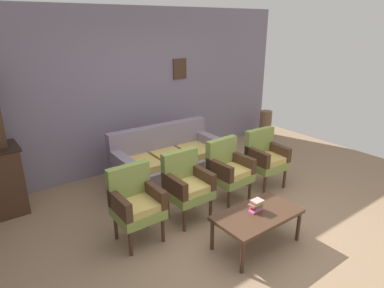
% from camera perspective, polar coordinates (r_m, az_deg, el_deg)
% --- Properties ---
extents(ground_plane, '(7.68, 7.68, 0.00)m').
position_cam_1_polar(ground_plane, '(4.35, 8.31, -14.36)').
color(ground_plane, '#997A5B').
extents(wall_back_with_decor, '(6.40, 0.09, 2.70)m').
position_cam_1_polar(wall_back_with_decor, '(5.84, -9.65, 8.98)').
color(wall_back_with_decor, gray).
rests_on(wall_back_with_decor, ground).
extents(floral_couch, '(1.76, 0.85, 0.90)m').
position_cam_1_polar(floral_couch, '(5.34, -4.08, -3.34)').
color(floral_couch, gray).
rests_on(floral_couch, ground).
extents(armchair_near_couch_end, '(0.52, 0.49, 0.90)m').
position_cam_1_polar(armchair_near_couch_end, '(3.97, -9.59, -9.63)').
color(armchair_near_couch_end, '#849947').
rests_on(armchair_near_couch_end, ground).
extents(armchair_by_doorway, '(0.52, 0.49, 0.90)m').
position_cam_1_polar(armchair_by_doorway, '(4.32, -0.91, -6.72)').
color(armchair_by_doorway, '#849947').
rests_on(armchair_by_doorway, ground).
extents(armchair_near_cabinet, '(0.54, 0.51, 0.90)m').
position_cam_1_polar(armchair_near_cabinet, '(4.78, 6.22, -4.11)').
color(armchair_near_cabinet, '#849947').
rests_on(armchair_near_cabinet, ground).
extents(armchair_row_middle, '(0.55, 0.53, 0.90)m').
position_cam_1_polar(armchair_row_middle, '(5.28, 12.37, -2.04)').
color(armchair_row_middle, '#849947').
rests_on(armchair_row_middle, ground).
extents(coffee_table, '(1.00, 0.56, 0.42)m').
position_cam_1_polar(coffee_table, '(3.94, 11.06, -12.04)').
color(coffee_table, '#472D1E').
rests_on(coffee_table, ground).
extents(book_stack_on_table, '(0.16, 0.11, 0.14)m').
position_cam_1_polar(book_stack_on_table, '(3.92, 10.90, -10.23)').
color(book_stack_on_table, pink).
rests_on(book_stack_on_table, coffee_table).
extents(floor_vase_by_wall, '(0.25, 0.25, 0.65)m').
position_cam_1_polar(floor_vase_by_wall, '(7.47, 12.39, 3.09)').
color(floor_vase_by_wall, brown).
rests_on(floor_vase_by_wall, ground).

